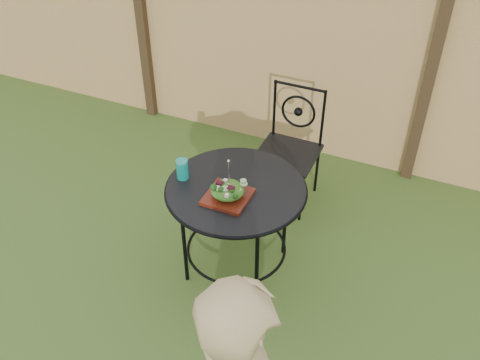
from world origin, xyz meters
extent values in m
plane|color=#214014|center=(0.00, 0.00, 0.00)|extent=(60.00, 60.00, 0.00)
cube|color=#E4B170|center=(0.00, 2.20, 0.90)|extent=(8.00, 0.05, 1.80)
cube|color=black|center=(-1.30, 2.15, 0.95)|extent=(0.09, 0.09, 1.90)
cube|color=black|center=(1.30, 2.15, 0.95)|extent=(0.09, 0.09, 1.90)
cylinder|color=black|center=(0.37, 0.56, 0.71)|extent=(0.90, 0.90, 0.02)
torus|color=black|center=(0.37, 0.56, 0.71)|extent=(0.92, 0.92, 0.02)
torus|color=black|center=(0.37, 0.56, 0.18)|extent=(0.70, 0.70, 0.02)
cylinder|color=black|center=(0.64, 0.82, 0.35)|extent=(0.03, 0.03, 0.71)
cylinder|color=black|center=(0.11, 0.82, 0.35)|extent=(0.03, 0.03, 0.71)
cylinder|color=black|center=(0.11, 0.30, 0.35)|extent=(0.03, 0.03, 0.71)
cylinder|color=black|center=(0.64, 0.30, 0.35)|extent=(0.03, 0.03, 0.71)
cube|color=black|center=(0.43, 1.41, 0.45)|extent=(0.46, 0.46, 0.03)
cylinder|color=black|center=(0.43, 1.62, 0.94)|extent=(0.42, 0.02, 0.02)
torus|color=black|center=(0.43, 1.62, 0.72)|extent=(0.28, 0.02, 0.28)
cylinder|color=black|center=(0.23, 1.21, 0.22)|extent=(0.02, 0.02, 0.44)
cylinder|color=black|center=(0.63, 1.21, 0.22)|extent=(0.02, 0.02, 0.44)
cylinder|color=black|center=(0.23, 1.61, 0.22)|extent=(0.02, 0.02, 0.44)
cylinder|color=black|center=(0.63, 1.61, 0.22)|extent=(0.02, 0.02, 0.44)
cylinder|color=black|center=(0.23, 1.62, 0.70)|extent=(0.02, 0.02, 0.50)
cylinder|color=black|center=(0.63, 1.62, 0.70)|extent=(0.02, 0.02, 0.50)
cube|color=#401509|center=(0.37, 0.44, 0.74)|extent=(0.27, 0.27, 0.02)
ellipsoid|color=#235614|center=(0.37, 0.44, 0.79)|extent=(0.21, 0.21, 0.08)
cylinder|color=silver|center=(0.38, 0.44, 0.92)|extent=(0.01, 0.01, 0.18)
cylinder|color=#0B8A7D|center=(0.01, 0.51, 0.79)|extent=(0.08, 0.08, 0.14)
camera|label=1|loc=(1.49, -1.86, 2.87)|focal=40.00mm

